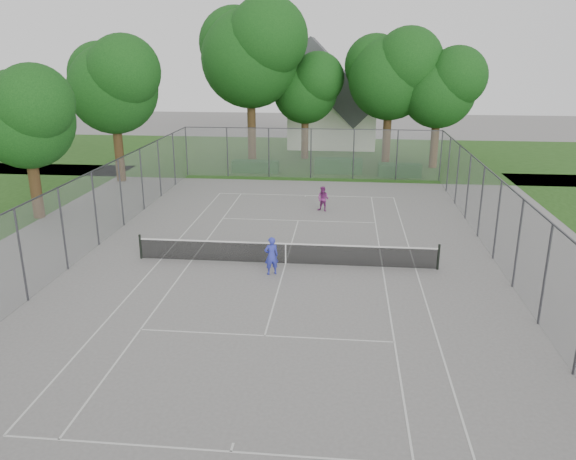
# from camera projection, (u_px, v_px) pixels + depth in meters

# --- Properties ---
(ground) EXTENTS (120.00, 120.00, 0.00)m
(ground) POSITION_uv_depth(u_px,v_px,m) (286.00, 264.00, 24.05)
(ground) COLOR slate
(ground) RESTS_ON ground
(grass_far) EXTENTS (60.00, 20.00, 0.00)m
(grass_far) POSITION_uv_depth(u_px,v_px,m) (317.00, 155.00, 48.67)
(grass_far) COLOR #214814
(grass_far) RESTS_ON ground
(court_markings) EXTENTS (11.03, 23.83, 0.01)m
(court_markings) POSITION_uv_depth(u_px,v_px,m) (286.00, 264.00, 24.05)
(court_markings) COLOR silver
(court_markings) RESTS_ON ground
(tennis_net) EXTENTS (12.87, 0.10, 1.10)m
(tennis_net) POSITION_uv_depth(u_px,v_px,m) (286.00, 253.00, 23.89)
(tennis_net) COLOR black
(tennis_net) RESTS_ON ground
(perimeter_fence) EXTENTS (18.08, 34.08, 3.52)m
(perimeter_fence) POSITION_uv_depth(u_px,v_px,m) (286.00, 223.00, 23.50)
(perimeter_fence) COLOR #38383D
(perimeter_fence) RESTS_ON ground
(tree_far_left) EXTENTS (8.84, 8.07, 12.71)m
(tree_far_left) POSITION_uv_depth(u_px,v_px,m) (251.00, 50.00, 43.66)
(tree_far_left) COLOR #3B2715
(tree_far_left) RESTS_ON ground
(tree_far_midleft) EXTENTS (6.04, 5.51, 8.68)m
(tree_far_midleft) POSITION_uv_depth(u_px,v_px,m) (306.00, 86.00, 45.54)
(tree_far_midleft) COLOR #3B2715
(tree_far_midleft) RESTS_ON ground
(tree_far_midright) EXTENTS (7.28, 6.65, 10.47)m
(tree_far_midright) POSITION_uv_depth(u_px,v_px,m) (391.00, 71.00, 42.64)
(tree_far_midright) COLOR #3B2715
(tree_far_midright) RESTS_ON ground
(tree_far_right) EXTENTS (6.33, 5.78, 9.10)m
(tree_far_right) POSITION_uv_depth(u_px,v_px,m) (440.00, 85.00, 41.73)
(tree_far_right) COLOR #3B2715
(tree_far_right) RESTS_ON ground
(tree_side_back) EXTENTS (6.82, 6.22, 9.80)m
(tree_side_back) POSITION_uv_depth(u_px,v_px,m) (113.00, 82.00, 37.19)
(tree_side_back) COLOR #3B2715
(tree_side_back) RESTS_ON ground
(tree_side_front) EXTENTS (5.69, 5.20, 8.18)m
(tree_side_front) POSITION_uv_depth(u_px,v_px,m) (26.00, 113.00, 28.95)
(tree_side_front) COLOR #3B2715
(tree_side_front) RESTS_ON ground
(hedge_left) EXTENTS (3.45, 1.03, 0.86)m
(hedge_left) POSITION_uv_depth(u_px,v_px,m) (255.00, 166.00, 41.95)
(hedge_left) COLOR #154316
(hedge_left) RESTS_ON ground
(hedge_mid) EXTENTS (3.52, 1.00, 1.11)m
(hedge_mid) POSITION_uv_depth(u_px,v_px,m) (338.00, 166.00, 41.58)
(hedge_mid) COLOR #154316
(hedge_mid) RESTS_ON ground
(hedge_right) EXTENTS (3.05, 1.12, 0.92)m
(hedge_right) POSITION_uv_depth(u_px,v_px,m) (400.00, 170.00, 40.51)
(hedge_right) COLOR #154316
(hedge_right) RESTS_ON ground
(house) EXTENTS (7.92, 6.14, 9.86)m
(house) POSITION_uv_depth(u_px,v_px,m) (333.00, 103.00, 52.37)
(house) COLOR white
(house) RESTS_ON ground
(girl_player) EXTENTS (0.68, 0.58, 1.59)m
(girl_player) POSITION_uv_depth(u_px,v_px,m) (271.00, 256.00, 22.71)
(girl_player) COLOR #2F37B2
(girl_player) RESTS_ON ground
(woman_player) EXTENTS (0.85, 0.76, 1.42)m
(woman_player) POSITION_uv_depth(u_px,v_px,m) (323.00, 199.00, 31.69)
(woman_player) COLOR #812B74
(woman_player) RESTS_ON ground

